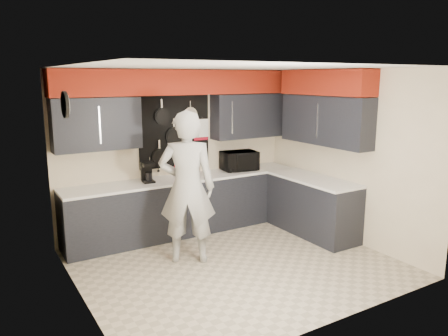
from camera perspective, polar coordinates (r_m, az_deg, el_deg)
ground at (r=6.06m, az=1.41°, el=-12.35°), size 4.00×4.00×0.00m
back_wall_assembly at (r=6.95m, az=-5.62°, el=7.86°), size 4.00×0.36×2.60m
right_wall_assembly at (r=6.92m, az=13.42°, el=7.03°), size 0.36×3.50×2.60m
left_wall_assembly at (r=4.91m, az=-18.64°, el=-2.30°), size 0.05×3.50×2.60m
base_cabinets at (r=7.05m, az=-0.17°, el=-4.88°), size 3.95×2.20×0.92m
microwave at (r=7.44m, az=2.01°, el=0.95°), size 0.63×0.47×0.32m
knife_block at (r=6.96m, az=-3.79°, el=-0.19°), size 0.12×0.12×0.23m
utensil_crock at (r=6.98m, az=-4.30°, el=-0.45°), size 0.13×0.13×0.17m
coffee_maker at (r=6.68m, az=-9.96°, el=-0.49°), size 0.19×0.22×0.31m
person at (r=5.84m, az=-4.84°, el=-2.58°), size 0.90×0.80×2.07m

